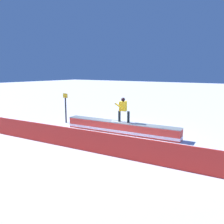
# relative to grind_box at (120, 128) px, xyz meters

# --- Properties ---
(ground_plane) EXTENTS (120.00, 120.00, 0.00)m
(ground_plane) POSITION_rel_grind_box_xyz_m (0.00, 0.00, -0.29)
(ground_plane) COLOR white
(grind_box) EXTENTS (6.85, 1.24, 0.64)m
(grind_box) POSITION_rel_grind_box_xyz_m (0.00, 0.00, 0.00)
(grind_box) COLOR red
(grind_box) RESTS_ON ground_plane
(snowboarder) EXTENTS (1.50, 0.60, 1.38)m
(snowboarder) POSITION_rel_grind_box_xyz_m (-0.17, -0.01, 1.10)
(snowboarder) COLOR silver
(snowboarder) RESTS_ON grind_box
(safety_fence) EXTENTS (12.43, 1.14, 0.93)m
(safety_fence) POSITION_rel_grind_box_xyz_m (0.00, 3.42, 0.18)
(safety_fence) COLOR red
(safety_fence) RESTS_ON ground_plane
(trail_marker) EXTENTS (0.40, 0.10, 1.99)m
(trail_marker) POSITION_rel_grind_box_xyz_m (4.46, -0.17, 0.77)
(trail_marker) COLOR #262628
(trail_marker) RESTS_ON ground_plane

